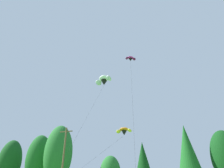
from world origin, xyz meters
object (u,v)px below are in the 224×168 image
Objects in this scene: utility_pole at (63,163)px; parafoil_kite_high_white at (104,80)px; parafoil_kite_mid_magenta at (131,59)px; parafoil_kite_far_orange at (124,131)px.

parafoil_kite_high_white is (4.92, 3.40, 14.97)m from utility_pole.
parafoil_kite_high_white is 0.88× the size of parafoil_kite_mid_magenta.
utility_pole is at bearing -152.11° from parafoil_kite_far_orange.
parafoil_kite_far_orange is (3.44, 1.02, -9.78)m from parafoil_kite_high_white.
parafoil_kite_far_orange is (8.36, 4.42, 5.19)m from utility_pole.
parafoil_kite_high_white is 1.43× the size of parafoil_kite_far_orange.
utility_pole is at bearing -145.30° from parafoil_kite_high_white.
parafoil_kite_high_white is at bearing 34.70° from utility_pole.
parafoil_kite_mid_magenta reaches higher than parafoil_kite_far_orange.
parafoil_kite_mid_magenta is at bearing -38.48° from parafoil_kite_far_orange.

